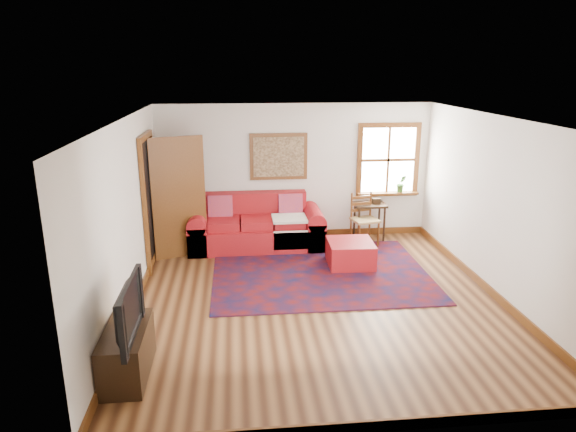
{
  "coord_description": "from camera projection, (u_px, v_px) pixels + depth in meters",
  "views": [
    {
      "loc": [
        -1.07,
        -6.49,
        3.16
      ],
      "look_at": [
        -0.35,
        0.6,
        1.05
      ],
      "focal_mm": 32.0,
      "sensor_mm": 36.0,
      "label": 1
    }
  ],
  "objects": [
    {
      "name": "ground",
      "position": [
        317.0,
        299.0,
        7.19
      ],
      "size": [
        5.5,
        5.5,
        0.0
      ],
      "primitive_type": "plane",
      "color": "#412211",
      "rests_on": "ground"
    },
    {
      "name": "room_envelope",
      "position": [
        319.0,
        184.0,
        6.74
      ],
      "size": [
        5.04,
        5.54,
        2.52
      ],
      "color": "silver",
      "rests_on": "ground"
    },
    {
      "name": "window",
      "position": [
        390.0,
        167.0,
        9.58
      ],
      "size": [
        1.18,
        0.2,
        1.38
      ],
      "color": "white",
      "rests_on": "ground"
    },
    {
      "name": "doorway",
      "position": [
        168.0,
        198.0,
        8.38
      ],
      "size": [
        0.89,
        1.08,
        2.14
      ],
      "color": "black",
      "rests_on": "ground"
    },
    {
      "name": "framed_artwork",
      "position": [
        279.0,
        157.0,
        9.31
      ],
      "size": [
        1.05,
        0.07,
        0.85
      ],
      "color": "brown",
      "rests_on": "ground"
    },
    {
      "name": "persian_rug",
      "position": [
        320.0,
        272.0,
        8.08
      ],
      "size": [
        3.34,
        2.68,
        0.02
      ],
      "primitive_type": "cube",
      "rotation": [
        0.0,
        0.0,
        -0.0
      ],
      "color": "#530B0C",
      "rests_on": "ground"
    },
    {
      "name": "red_leather_sofa",
      "position": [
        257.0,
        230.0,
        9.22
      ],
      "size": [
        2.38,
        0.98,
        0.93
      ],
      "color": "#A2151B",
      "rests_on": "ground"
    },
    {
      "name": "red_ottoman",
      "position": [
        350.0,
        254.0,
        8.34
      ],
      "size": [
        0.74,
        0.74,
        0.41
      ],
      "primitive_type": "cube",
      "rotation": [
        0.0,
        0.0,
        -0.03
      ],
      "color": "#A2151B",
      "rests_on": "ground"
    },
    {
      "name": "side_table",
      "position": [
        370.0,
        210.0,
        9.49
      ],
      "size": [
        0.58,
        0.43,
        0.69
      ],
      "color": "black",
      "rests_on": "ground"
    },
    {
      "name": "ladder_back_chair",
      "position": [
        364.0,
        217.0,
        9.27
      ],
      "size": [
        0.52,
        0.5,
        0.94
      ],
      "color": "tan",
      "rests_on": "ground"
    },
    {
      "name": "media_cabinet",
      "position": [
        127.0,
        352.0,
        5.37
      ],
      "size": [
        0.43,
        0.96,
        0.53
      ],
      "primitive_type": "cube",
      "color": "black",
      "rests_on": "ground"
    },
    {
      "name": "television",
      "position": [
        121.0,
        311.0,
        5.07
      ],
      "size": [
        0.13,
        1.02,
        0.59
      ],
      "primitive_type": "imported",
      "rotation": [
        0.0,
        0.0,
        1.57
      ],
      "color": "black",
      "rests_on": "media_cabinet"
    },
    {
      "name": "candle_hurricane",
      "position": [
        135.0,
        307.0,
        5.61
      ],
      "size": [
        0.12,
        0.12,
        0.18
      ],
      "color": "silver",
      "rests_on": "media_cabinet"
    }
  ]
}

